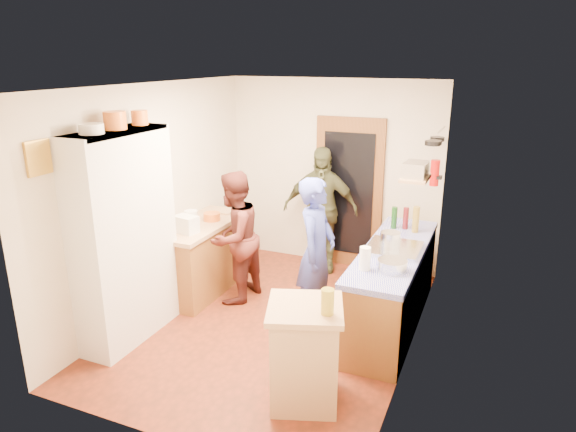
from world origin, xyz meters
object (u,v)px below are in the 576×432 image
Objects in this scene: right_counter_base at (392,289)px; person_back at (321,210)px; person_hob at (318,253)px; person_left at (238,237)px; hutch_body at (125,238)px; island_base at (305,357)px.

person_back reaches higher than right_counter_base.
person_hob reaches higher than right_counter_base.
person_back is at bearing 160.40° from person_left.
hutch_body is 2.23m from island_base.
hutch_body reaches higher than right_counter_base.
person_back is at bearing 17.92° from person_hob.
person_back is (0.61, 1.25, 0.07)m from person_left.
person_back is (-1.24, 1.16, 0.45)m from right_counter_base.
person_back is (-0.84, 2.79, 0.44)m from island_base.
right_counter_base is at bearing -56.14° from person_back.
hutch_body reaches higher than person_back.
person_left is (-1.85, -0.09, 0.38)m from right_counter_base.
person_hob is (1.74, 1.01, -0.27)m from hutch_body.
person_hob reaches higher than island_base.
person_hob is 1.04× the size of person_left.
right_counter_base is at bearing 76.13° from island_base.
person_hob is at bearing 86.17° from person_left.
right_counter_base is at bearing 99.29° from person_left.
hutch_body is 1.37× the size of person_left.
person_left is 1.40m from person_back.
person_back reaches higher than island_base.
person_left is (0.65, 1.21, -0.30)m from hutch_body.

